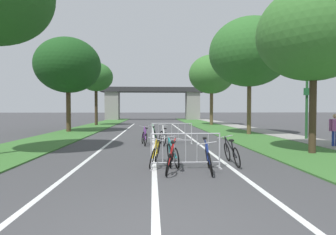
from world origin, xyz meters
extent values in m
cube|color=#386B2D|center=(-5.86, 21.10, 0.03)|extent=(3.37, 51.59, 0.05)
cube|color=#386B2D|center=(5.86, 21.10, 0.03)|extent=(3.37, 51.59, 0.05)
cube|color=gray|center=(8.51, 21.10, 0.04)|extent=(1.93, 51.59, 0.08)
cube|color=silver|center=(0.00, 14.92, 0.00)|extent=(0.14, 29.84, 0.01)
cube|color=silver|center=(2.29, 14.92, 0.00)|extent=(0.14, 29.84, 0.01)
cube|color=silver|center=(-2.29, 14.92, 0.00)|extent=(0.14, 29.84, 0.01)
cube|color=#2D2D30|center=(0.00, 42.63, 5.07)|extent=(17.33, 3.03, 0.78)
cube|color=gray|center=(-6.78, 42.63, 2.34)|extent=(2.22, 2.40, 4.68)
cube|color=gray|center=(6.78, 42.63, 2.34)|extent=(2.22, 2.40, 4.68)
cylinder|color=#4C3823|center=(-6.51, 17.81, 1.64)|extent=(0.34, 0.34, 3.27)
ellipsoid|color=#194719|center=(-6.51, 17.81, 5.13)|extent=(4.94, 4.94, 4.20)
cylinder|color=#3D2D1E|center=(-6.18, 26.47, 1.95)|extent=(0.32, 0.32, 3.91)
ellipsoid|color=#2D6628|center=(-6.18, 26.47, 5.28)|extent=(3.65, 3.65, 3.10)
cylinder|color=#3D2D1E|center=(6.17, 6.74, 1.54)|extent=(0.27, 0.27, 3.07)
ellipsoid|color=#38702D|center=(6.17, 6.74, 4.69)|extent=(4.31, 4.31, 3.67)
cylinder|color=brown|center=(6.59, 14.86, 1.80)|extent=(0.28, 0.28, 3.60)
ellipsoid|color=#2D6628|center=(6.59, 14.86, 5.66)|extent=(5.50, 5.50, 4.67)
cylinder|color=brown|center=(6.48, 26.27, 1.87)|extent=(0.36, 0.36, 3.74)
ellipsoid|color=#38702D|center=(6.48, 26.27, 5.63)|extent=(5.02, 5.02, 4.27)
cylinder|color=#1E4C23|center=(8.70, 11.46, 2.50)|extent=(0.14, 0.14, 5.00)
sphere|color=white|center=(8.70, 11.46, 5.12)|extent=(0.32, 0.32, 0.32)
cube|color=#195128|center=(8.72, 11.34, 2.75)|extent=(0.56, 0.03, 0.40)
cylinder|color=#ADADB2|center=(-0.09, 4.45, 0.53)|extent=(0.04, 0.04, 1.05)
cube|color=#ADADB2|center=(-0.09, 4.45, 0.01)|extent=(0.06, 0.44, 0.03)
cylinder|color=#ADADB2|center=(1.94, 4.46, 0.53)|extent=(0.04, 0.04, 1.05)
cube|color=#ADADB2|center=(1.94, 4.46, 0.01)|extent=(0.06, 0.44, 0.03)
cylinder|color=#ADADB2|center=(0.93, 4.46, 1.03)|extent=(2.03, 0.05, 0.04)
cylinder|color=#ADADB2|center=(0.93, 4.46, 0.18)|extent=(2.03, 0.05, 0.04)
cylinder|color=#ADADB2|center=(0.25, 4.45, 0.61)|extent=(0.02, 0.02, 0.87)
cylinder|color=#ADADB2|center=(0.59, 4.45, 0.61)|extent=(0.02, 0.02, 0.87)
cylinder|color=#ADADB2|center=(0.93, 4.46, 0.61)|extent=(0.02, 0.02, 0.87)
cylinder|color=#ADADB2|center=(1.27, 4.46, 0.61)|extent=(0.02, 0.02, 0.87)
cylinder|color=#ADADB2|center=(1.60, 4.46, 0.61)|extent=(0.02, 0.02, 0.87)
cylinder|color=#ADADB2|center=(-0.09, 10.33, 0.53)|extent=(0.04, 0.04, 1.05)
cube|color=#ADADB2|center=(-0.09, 10.33, 0.01)|extent=(0.08, 0.44, 0.03)
cylinder|color=#ADADB2|center=(1.94, 10.24, 0.53)|extent=(0.04, 0.04, 1.05)
cube|color=#ADADB2|center=(1.94, 10.24, 0.01)|extent=(0.08, 0.44, 0.03)
cylinder|color=#ADADB2|center=(0.92, 10.28, 1.03)|extent=(2.03, 0.12, 0.04)
cylinder|color=#ADADB2|center=(0.92, 10.28, 0.18)|extent=(2.03, 0.12, 0.04)
cylinder|color=#ADADB2|center=(0.25, 10.31, 0.61)|extent=(0.02, 0.02, 0.87)
cylinder|color=#ADADB2|center=(0.59, 10.30, 0.61)|extent=(0.02, 0.02, 0.87)
cylinder|color=#ADADB2|center=(0.92, 10.28, 0.61)|extent=(0.02, 0.02, 0.87)
cylinder|color=#ADADB2|center=(1.26, 10.27, 0.61)|extent=(0.02, 0.02, 0.87)
cylinder|color=#ADADB2|center=(1.60, 10.25, 0.61)|extent=(0.02, 0.02, 0.87)
torus|color=black|center=(0.36, 3.55, 0.30)|extent=(0.24, 0.62, 0.60)
torus|color=black|center=(0.53, 4.57, 0.30)|extent=(0.24, 0.62, 0.60)
cylinder|color=red|center=(0.49, 4.03, 0.60)|extent=(0.31, 0.99, 0.62)
cylinder|color=red|center=(0.45, 3.83, 0.56)|extent=(0.14, 0.14, 0.61)
cylinder|color=red|center=(0.38, 3.71, 0.28)|extent=(0.08, 0.34, 0.07)
cylinder|color=red|center=(0.58, 4.54, 0.60)|extent=(0.13, 0.11, 0.60)
cube|color=black|center=(0.49, 3.79, 0.86)|extent=(0.15, 0.25, 0.07)
cylinder|color=#99999E|center=(0.62, 4.51, 0.89)|extent=(0.42, 0.10, 0.10)
torus|color=black|center=(0.66, 4.45, 0.31)|extent=(0.18, 0.63, 0.62)
torus|color=black|center=(0.51, 5.49, 0.31)|extent=(0.18, 0.63, 0.62)
cylinder|color=#197A7F|center=(0.56, 4.94, 0.57)|extent=(0.22, 1.01, 0.56)
cylinder|color=#197A7F|center=(0.60, 4.74, 0.52)|extent=(0.08, 0.13, 0.52)
cylinder|color=#197A7F|center=(0.63, 4.61, 0.29)|extent=(0.07, 0.34, 0.07)
cylinder|color=#197A7F|center=(0.49, 5.46, 0.57)|extent=(0.08, 0.10, 0.53)
cube|color=black|center=(0.58, 4.70, 0.78)|extent=(0.14, 0.25, 0.06)
cylinder|color=#99999E|center=(0.47, 5.44, 0.83)|extent=(0.55, 0.10, 0.07)
torus|color=black|center=(-0.38, 9.38, 0.31)|extent=(0.22, 0.63, 0.62)
torus|color=black|center=(-0.53, 10.36, 0.31)|extent=(0.22, 0.63, 0.62)
cylinder|color=#662884|center=(-0.42, 9.85, 0.59)|extent=(0.11, 0.96, 0.60)
cylinder|color=#662884|center=(-0.39, 9.67, 0.56)|extent=(0.14, 0.11, 0.59)
cylinder|color=#662884|center=(-0.41, 9.54, 0.29)|extent=(0.08, 0.32, 0.07)
cylinder|color=#662884|center=(-0.49, 10.34, 0.59)|extent=(0.12, 0.08, 0.57)
cube|color=black|center=(-0.35, 9.64, 0.85)|extent=(0.14, 0.25, 0.06)
cylinder|color=#99999E|center=(-0.45, 10.32, 0.87)|extent=(0.53, 0.11, 0.10)
torus|color=black|center=(0.13, 10.37, 0.34)|extent=(0.21, 0.68, 0.67)
torus|color=black|center=(0.09, 11.36, 0.34)|extent=(0.21, 0.68, 0.67)
cylinder|color=#1E7238|center=(0.05, 10.84, 0.63)|extent=(0.21, 0.96, 0.61)
cylinder|color=#1E7238|center=(0.07, 10.65, 0.57)|extent=(0.17, 0.12, 0.56)
cylinder|color=#1E7238|center=(0.13, 10.53, 0.31)|extent=(0.03, 0.32, 0.08)
cylinder|color=#1E7238|center=(0.03, 11.34, 0.63)|extent=(0.17, 0.10, 0.59)
cube|color=black|center=(0.01, 10.62, 0.84)|extent=(0.12, 0.24, 0.07)
cylinder|color=#99999E|center=(-0.04, 11.31, 0.92)|extent=(0.51, 0.05, 0.14)
torus|color=black|center=(2.46, 4.44, 0.31)|extent=(0.16, 0.62, 0.62)
torus|color=black|center=(2.47, 5.54, 0.31)|extent=(0.16, 0.62, 0.62)
cylinder|color=black|center=(2.42, 4.96, 0.57)|extent=(0.12, 1.07, 0.55)
cylinder|color=black|center=(2.42, 4.75, 0.53)|extent=(0.15, 0.13, 0.54)
cylinder|color=black|center=(2.46, 4.61, 0.29)|extent=(0.04, 0.36, 0.07)
cylinder|color=black|center=(2.43, 5.51, 0.57)|extent=(0.14, 0.09, 0.53)
cube|color=black|center=(2.37, 4.71, 0.79)|extent=(0.11, 0.24, 0.07)
cylinder|color=#99999E|center=(2.38, 5.49, 0.83)|extent=(0.52, 0.04, 0.12)
torus|color=black|center=(0.51, 9.31, 0.33)|extent=(0.24, 0.68, 0.67)
torus|color=black|center=(0.38, 10.32, 0.33)|extent=(0.24, 0.68, 0.67)
cylinder|color=silver|center=(0.50, 9.80, 0.64)|extent=(0.08, 0.99, 0.65)
cylinder|color=silver|center=(0.51, 9.60, 0.56)|extent=(0.14, 0.11, 0.55)
cylinder|color=silver|center=(0.49, 9.47, 0.31)|extent=(0.08, 0.33, 0.08)
cylinder|color=silver|center=(0.43, 10.30, 0.64)|extent=(0.14, 0.08, 0.62)
cube|color=black|center=(0.56, 9.58, 0.83)|extent=(0.14, 0.25, 0.06)
cylinder|color=#99999E|center=(0.48, 10.29, 0.95)|extent=(0.50, 0.10, 0.10)
torus|color=black|center=(0.11, 5.48, 0.31)|extent=(0.26, 0.64, 0.62)
torus|color=black|center=(-0.06, 4.43, 0.31)|extent=(0.26, 0.64, 0.62)
cylinder|color=gold|center=(0.09, 4.97, 0.59)|extent=(0.08, 1.04, 0.60)
cylinder|color=gold|center=(0.11, 5.18, 0.52)|extent=(0.17, 0.10, 0.52)
cylinder|color=gold|center=(0.08, 5.32, 0.29)|extent=(0.09, 0.34, 0.07)
cylinder|color=gold|center=(0.01, 4.45, 0.59)|extent=(0.16, 0.07, 0.57)
cube|color=black|center=(0.17, 5.21, 0.78)|extent=(0.14, 0.25, 0.07)
cylinder|color=#99999E|center=(0.07, 4.46, 0.87)|extent=(0.49, 0.10, 0.13)
torus|color=black|center=(1.58, 4.45, 0.32)|extent=(0.22, 0.65, 0.63)
torus|color=black|center=(1.45, 3.48, 0.32)|extent=(0.22, 0.65, 0.63)
cylinder|color=#1E389E|center=(1.47, 4.00, 0.59)|extent=(0.25, 0.94, 0.58)
cylinder|color=#1E389E|center=(1.50, 4.18, 0.59)|extent=(0.15, 0.13, 0.66)
cylinder|color=#1E389E|center=(1.56, 4.30, 0.29)|extent=(0.06, 0.32, 0.07)
cylinder|color=#1E389E|center=(1.41, 3.51, 0.59)|extent=(0.13, 0.11, 0.55)
cube|color=black|center=(1.45, 4.22, 0.92)|extent=(0.14, 0.25, 0.07)
cylinder|color=#99999E|center=(1.37, 3.54, 0.86)|extent=(0.51, 0.09, 0.11)
cylinder|color=navy|center=(8.15, 8.37, 0.38)|extent=(0.11, 0.11, 0.77)
cube|color=#994C8C|center=(8.23, 8.37, 1.04)|extent=(0.42, 0.26, 0.54)
cylinder|color=#994C8C|center=(7.99, 8.37, 1.01)|extent=(0.09, 0.09, 0.49)
sphere|color=tan|center=(8.23, 8.37, 1.44)|extent=(0.21, 0.21, 0.21)
camera|label=1|loc=(-0.05, -3.47, 1.74)|focal=29.04mm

